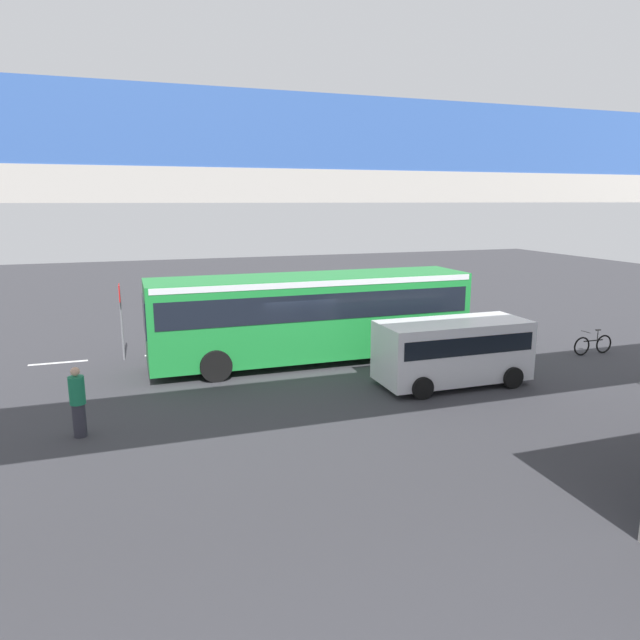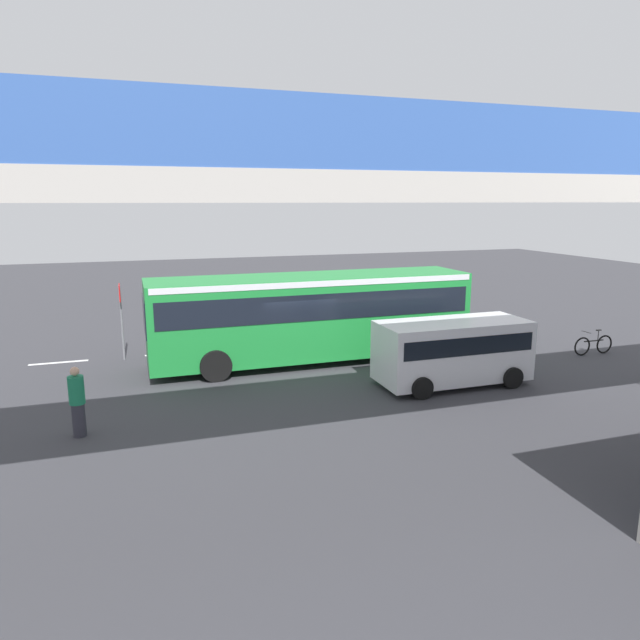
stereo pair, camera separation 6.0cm
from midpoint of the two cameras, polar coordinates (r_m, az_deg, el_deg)
The scene contains 12 objects.
ground at distance 20.42m, azimuth -2.67°, elevation -4.57°, with size 80.00×80.00×0.00m, color #38383D.
city_bus at distance 20.54m, azimuth -0.92°, elevation 0.95°, with size 11.54×2.85×3.15m.
parked_van at distance 18.58m, azimuth 12.99°, elevation -2.74°, with size 4.80×2.17×2.05m.
bicycle_black at distance 24.13m, azimuth 25.49°, elevation -2.24°, with size 1.77×0.44×0.96m.
pedestrian at distance 15.42m, azimuth -23.10°, elevation -7.57°, with size 0.38×0.38×1.79m.
traffic_sign at distance 21.94m, azimuth -19.34°, elevation 1.00°, with size 0.08×0.60×2.80m.
lane_dash_leftmost at distance 26.32m, azimuth 12.37°, elevation -1.09°, with size 2.00×0.20×0.01m, color silver.
lane_dash_left at distance 24.53m, azimuth 4.32°, elevation -1.78°, with size 2.00×0.20×0.01m, color silver.
lane_dash_centre at distance 23.30m, azimuth -4.78°, elevation -2.52°, with size 2.00×0.20×0.01m, color silver.
lane_dash_right at distance 22.71m, azimuth -14.63°, elevation -3.25°, with size 2.00×0.20×0.01m, color silver.
lane_dash_rightmost at distance 22.82m, azimuth -24.71°, elevation -3.89°, with size 2.00×0.20×0.01m, color silver.
pedestrian_overpass at distance 11.17m, azimuth 10.24°, elevation 10.46°, with size 30.86×2.60×7.32m.
Camera 1 is at (5.41, 18.83, 5.75)m, focal length 32.09 mm.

